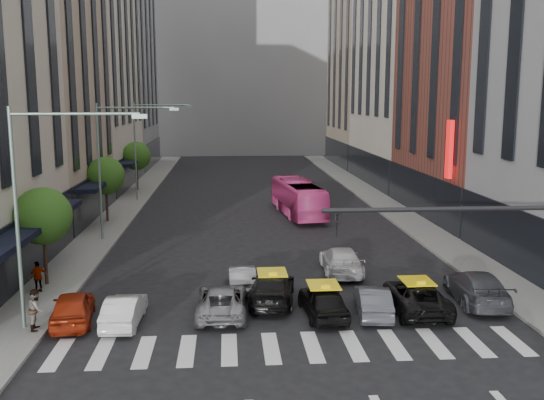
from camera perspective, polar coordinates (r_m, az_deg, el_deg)
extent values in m
plane|color=black|center=(22.61, 2.81, -15.17)|extent=(160.00, 160.00, 0.00)
cube|color=slate|center=(52.01, -14.06, -1.13)|extent=(3.00, 96.00, 0.15)
cube|color=slate|center=(53.14, 11.18, -0.80)|extent=(3.00, 96.00, 0.15)
cube|color=tan|center=(50.54, -21.30, 11.80)|extent=(8.00, 16.00, 24.00)
cube|color=beige|center=(68.46, -17.09, 16.32)|extent=(8.00, 20.00, 36.00)
cube|color=gray|center=(86.76, -14.19, 12.93)|extent=(8.00, 18.00, 30.00)
cube|color=brown|center=(51.39, 18.65, 13.02)|extent=(8.00, 18.00, 26.00)
cube|color=tan|center=(87.71, 8.85, 12.41)|extent=(8.00, 18.00, 28.00)
cube|color=gray|center=(105.75, -2.94, 14.17)|extent=(30.00, 10.00, 36.00)
cylinder|color=black|center=(32.67, -20.58, -4.75)|extent=(0.18, 0.18, 3.15)
sphere|color=#234A15|center=(32.26, -20.78, -1.42)|extent=(2.88, 2.88, 2.88)
cylinder|color=black|center=(47.91, -15.29, -0.07)|extent=(0.18, 0.18, 3.15)
sphere|color=#234A15|center=(47.63, -15.39, 2.22)|extent=(2.88, 2.88, 2.88)
cylinder|color=black|center=(63.52, -12.58, 2.33)|extent=(0.18, 0.18, 3.15)
sphere|color=#234A15|center=(63.32, -12.65, 4.07)|extent=(2.88, 2.88, 2.88)
cylinder|color=gray|center=(26.23, -22.89, -1.76)|extent=(0.16, 0.16, 9.00)
cylinder|color=gray|center=(25.09, -18.05, 7.72)|extent=(5.00, 0.12, 0.12)
cube|color=gray|center=(24.62, -12.33, 7.70)|extent=(0.60, 0.25, 0.18)
cylinder|color=gray|center=(41.52, -15.94, 2.54)|extent=(0.16, 0.16, 9.00)
cylinder|color=gray|center=(40.81, -12.73, 8.48)|extent=(5.00, 0.12, 0.12)
cube|color=gray|center=(40.53, -9.19, 8.44)|extent=(0.60, 0.25, 0.18)
cylinder|color=gray|center=(57.20, -12.75, 4.50)|extent=(0.16, 0.16, 9.00)
cylinder|color=gray|center=(56.69, -10.37, 8.79)|extent=(5.00, 0.12, 0.12)
cube|color=gray|center=(56.48, -7.82, 8.75)|extent=(0.60, 0.25, 0.18)
cylinder|color=black|center=(21.31, 18.13, -0.79)|extent=(10.00, 0.16, 0.16)
imported|color=black|center=(20.14, 6.11, -2.40)|extent=(0.13, 0.16, 0.80)
cube|color=red|center=(43.28, 16.35, 4.59)|extent=(0.30, 0.70, 4.00)
imported|color=#9B260E|center=(27.39, -18.25, -9.58)|extent=(2.21, 4.31, 1.40)
imported|color=silver|center=(26.69, -13.73, -10.01)|extent=(1.48, 3.92, 1.28)
imported|color=gray|center=(27.14, -4.75, -9.40)|extent=(2.29, 4.73, 1.30)
imported|color=black|center=(28.57, 0.01, -8.25)|extent=(2.62, 5.16, 1.44)
imported|color=black|center=(26.91, 4.84, -9.44)|extent=(1.96, 4.26, 1.42)
imported|color=#414349|center=(27.39, 9.46, -9.34)|extent=(1.78, 4.02, 1.28)
imported|color=black|center=(28.24, 13.43, -8.80)|extent=(2.49, 5.04, 1.37)
imported|color=#3F4146|center=(30.11, 18.70, -7.76)|extent=(2.58, 5.34, 1.50)
imported|color=gray|center=(30.53, -2.86, -7.28)|extent=(1.39, 3.78, 1.24)
imported|color=silver|center=(33.41, 6.53, -5.66)|extent=(2.23, 5.05, 1.44)
imported|color=#E84494|center=(49.33, 2.47, 0.20)|extent=(3.61, 10.56, 2.88)
imported|color=gray|center=(26.74, -21.31, -9.55)|extent=(0.74, 0.90, 1.70)
imported|color=gray|center=(31.66, -21.16, -6.75)|extent=(0.94, 0.85, 1.53)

